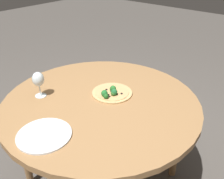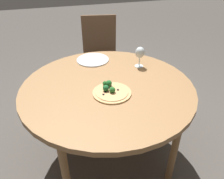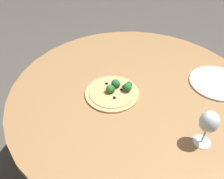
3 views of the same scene
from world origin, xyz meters
The scene contains 5 objects.
ground_plane centered at (0.00, 0.00, 0.00)m, with size 12.00×12.00×0.00m, color #4C4742.
dining_table centered at (0.00, 0.00, 0.65)m, with size 1.23×1.23×0.70m.
pizza centered at (0.10, 0.00, 0.72)m, with size 0.26×0.26×0.06m.
wine_glass centered at (-0.21, 0.33, 0.82)m, with size 0.07×0.07×0.17m.
plate_near centered at (-0.43, -0.01, 0.71)m, with size 0.28×0.28×0.01m.
Camera 1 is at (-0.96, -0.91, 1.54)m, focal length 40.00 mm.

